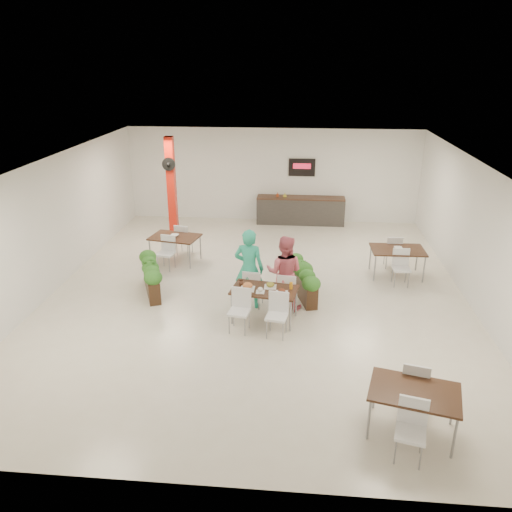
% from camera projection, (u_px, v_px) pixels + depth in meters
% --- Properties ---
extents(ground, '(12.00, 12.00, 0.00)m').
position_uv_depth(ground, '(257.00, 293.00, 12.26)').
color(ground, beige).
rests_on(ground, ground).
extents(room_shell, '(10.10, 12.10, 3.22)m').
position_uv_depth(room_shell, '(258.00, 214.00, 11.52)').
color(room_shell, white).
rests_on(room_shell, ground).
extents(red_column, '(0.40, 0.41, 3.20)m').
position_uv_depth(red_column, '(172.00, 188.00, 15.41)').
color(red_column, red).
rests_on(red_column, ground).
extents(service_counter, '(3.00, 0.64, 2.20)m').
position_uv_depth(service_counter, '(300.00, 210.00, 17.23)').
color(service_counter, '#2F2C2A').
rests_on(service_counter, ground).
extents(main_table, '(1.51, 1.79, 0.92)m').
position_uv_depth(main_table, '(264.00, 294.00, 10.75)').
color(main_table, black).
rests_on(main_table, ground).
extents(diner_man, '(0.74, 0.55, 1.87)m').
position_uv_depth(diner_man, '(249.00, 269.00, 11.27)').
color(diner_man, '#28AD86').
rests_on(diner_man, ground).
extents(diner_woman, '(0.94, 0.78, 1.74)m').
position_uv_depth(diner_woman, '(284.00, 273.00, 11.23)').
color(diner_woman, '#D75F70').
rests_on(diner_woman, ground).
extents(planter_left, '(0.89, 1.61, 0.88)m').
position_uv_depth(planter_left, '(151.00, 274.00, 12.13)').
color(planter_left, black).
rests_on(planter_left, ground).
extents(planter_right, '(0.76, 1.68, 0.90)m').
position_uv_depth(planter_right, '(303.00, 277.00, 11.95)').
color(planter_right, black).
rests_on(planter_right, ground).
extents(side_table_a, '(1.46, 1.67, 0.92)m').
position_uv_depth(side_table_a, '(175.00, 240.00, 13.92)').
color(side_table_a, black).
rests_on(side_table_a, ground).
extents(side_table_b, '(1.38, 1.63, 0.92)m').
position_uv_depth(side_table_b, '(397.00, 253.00, 12.99)').
color(side_table_b, black).
rests_on(side_table_b, ground).
extents(side_table_c, '(1.49, 1.67, 0.92)m').
position_uv_depth(side_table_c, '(414.00, 397.00, 7.47)').
color(side_table_c, black).
rests_on(side_table_c, ground).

